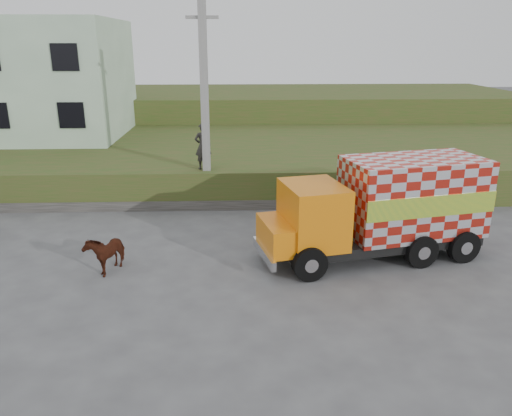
{
  "coord_description": "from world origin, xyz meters",
  "views": [
    {
      "loc": [
        0.21,
        -14.79,
        6.34
      ],
      "look_at": [
        0.79,
        0.33,
        1.3
      ],
      "focal_mm": 35.0,
      "sensor_mm": 36.0,
      "label": 1
    }
  ],
  "objects_px": {
    "cow": "(106,252)",
    "pedestrian": "(203,146)",
    "cargo_truck": "(385,208)",
    "utility_pole": "(205,105)"
  },
  "relations": [
    {
      "from": "utility_pole",
      "to": "cargo_truck",
      "type": "bearing_deg",
      "value": -42.66
    },
    {
      "from": "cow",
      "to": "pedestrian",
      "type": "distance_m",
      "value": 6.88
    },
    {
      "from": "utility_pole",
      "to": "cargo_truck",
      "type": "xyz_separation_m",
      "value": [
        5.66,
        -5.22,
        -2.51
      ]
    },
    {
      "from": "utility_pole",
      "to": "pedestrian",
      "type": "relative_size",
      "value": 4.32
    },
    {
      "from": "cow",
      "to": "pedestrian",
      "type": "xyz_separation_m",
      "value": [
        2.49,
        6.14,
        1.84
      ]
    },
    {
      "from": "utility_pole",
      "to": "cow",
      "type": "bearing_deg",
      "value": -113.8
    },
    {
      "from": "cow",
      "to": "utility_pole",
      "type": "bearing_deg",
      "value": 86.34
    },
    {
      "from": "cargo_truck",
      "to": "cow",
      "type": "distance_m",
      "value": 8.37
    },
    {
      "from": "cargo_truck",
      "to": "cow",
      "type": "xyz_separation_m",
      "value": [
        -8.28,
        -0.73,
        -0.99
      ]
    },
    {
      "from": "cow",
      "to": "pedestrian",
      "type": "relative_size",
      "value": 0.75
    }
  ]
}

